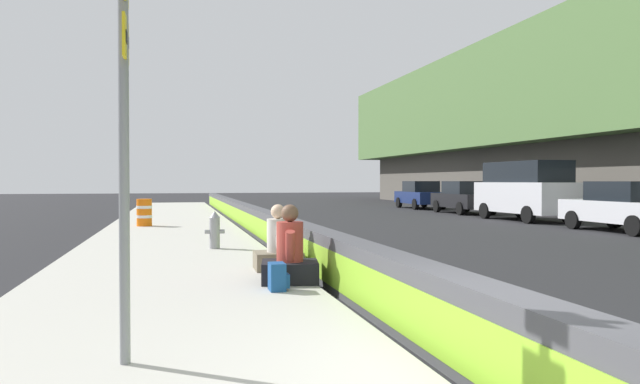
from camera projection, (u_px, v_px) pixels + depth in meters
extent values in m
cube|color=#47474C|center=(510.00, 347.00, 4.57)|extent=(76.00, 0.44, 0.85)
cube|color=#8CC62D|center=(484.00, 354.00, 4.52)|extent=(74.48, 0.01, 0.54)
cylinder|color=gray|center=(124.00, 156.00, 5.02)|extent=(0.09, 0.09, 3.60)
cube|color=yellow|center=(126.00, 39.00, 5.01)|extent=(0.44, 0.02, 0.36)
cube|color=black|center=(127.00, 39.00, 5.01)|extent=(0.30, 0.01, 0.10)
cylinder|color=gray|center=(215.00, 233.00, 13.66)|extent=(0.24, 0.24, 0.72)
cone|color=gray|center=(215.00, 214.00, 13.65)|extent=(0.26, 0.26, 0.16)
cylinder|color=gray|center=(222.00, 231.00, 13.70)|extent=(0.10, 0.12, 0.10)
cylinder|color=gray|center=(207.00, 232.00, 13.62)|extent=(0.10, 0.12, 0.10)
cube|color=black|center=(290.00, 272.00, 9.13)|extent=(0.88, 0.99, 0.33)
cylinder|color=#AD3D33|center=(290.00, 242.00, 9.12)|extent=(0.42, 0.42, 0.62)
sphere|color=brown|center=(290.00, 213.00, 9.11)|extent=(0.27, 0.27, 0.27)
cylinder|color=#AD3D33|center=(290.00, 244.00, 9.35)|extent=(0.34, 0.20, 0.54)
cylinder|color=#AD3D33|center=(290.00, 247.00, 8.89)|extent=(0.34, 0.20, 0.54)
cube|color=#706651|center=(278.00, 260.00, 10.46)|extent=(0.73, 0.85, 0.31)
cylinder|color=beige|center=(278.00, 235.00, 10.45)|extent=(0.40, 0.40, 0.59)
sphere|color=beige|center=(278.00, 212.00, 10.45)|extent=(0.26, 0.26, 0.26)
cylinder|color=beige|center=(276.00, 237.00, 10.67)|extent=(0.31, 0.15, 0.52)
cylinder|color=beige|center=(280.00, 240.00, 10.24)|extent=(0.31, 0.15, 0.52)
cube|color=navy|center=(277.00, 277.00, 8.43)|extent=(0.32, 0.22, 0.40)
cube|color=navy|center=(286.00, 280.00, 8.46)|extent=(0.22, 0.06, 0.20)
cylinder|color=orange|center=(144.00, 212.00, 20.49)|extent=(0.52, 0.52, 0.95)
cylinder|color=white|center=(144.00, 207.00, 20.49)|extent=(0.54, 0.54, 0.10)
cylinder|color=white|center=(144.00, 217.00, 20.49)|extent=(0.54, 0.54, 0.10)
cube|color=silver|center=(624.00, 212.00, 19.67)|extent=(4.50, 1.81, 0.72)
cube|color=black|center=(626.00, 191.00, 19.56)|extent=(2.20, 1.63, 0.66)
cylinder|color=black|center=(573.00, 220.00, 20.87)|extent=(0.66, 0.22, 0.66)
cylinder|color=black|center=(614.00, 219.00, 21.29)|extent=(0.66, 0.22, 0.66)
cylinder|color=black|center=(634.00, 226.00, 18.08)|extent=(0.66, 0.22, 0.66)
cube|color=silver|center=(524.00, 197.00, 25.34)|extent=(5.14, 2.06, 1.30)
cube|color=black|center=(526.00, 172.00, 25.22)|extent=(4.13, 1.85, 0.90)
cylinder|color=black|center=(485.00, 211.00, 26.68)|extent=(0.72, 0.23, 0.72)
cylinder|color=black|center=(521.00, 210.00, 27.17)|extent=(0.72, 0.23, 0.72)
cylinder|color=black|center=(528.00, 215.00, 23.53)|extent=(0.72, 0.23, 0.72)
cylinder|color=black|center=(568.00, 214.00, 24.02)|extent=(0.72, 0.23, 0.72)
cube|color=black|center=(464.00, 200.00, 30.87)|extent=(4.55, 1.92, 0.72)
cube|color=black|center=(464.00, 187.00, 30.76)|extent=(2.24, 1.68, 0.66)
cylinder|color=black|center=(437.00, 206.00, 32.09)|extent=(0.67, 0.24, 0.66)
cylinder|color=black|center=(466.00, 206.00, 32.47)|extent=(0.67, 0.24, 0.66)
cylinder|color=black|center=(461.00, 209.00, 29.28)|extent=(0.67, 0.24, 0.66)
cylinder|color=black|center=(492.00, 208.00, 29.65)|extent=(0.67, 0.24, 0.66)
cube|color=navy|center=(420.00, 197.00, 36.41)|extent=(4.56, 1.95, 0.72)
cube|color=black|center=(421.00, 186.00, 36.30)|extent=(2.25, 1.69, 0.66)
cylinder|color=black|center=(399.00, 202.00, 37.65)|extent=(0.67, 0.24, 0.66)
cylinder|color=black|center=(424.00, 202.00, 38.01)|extent=(0.67, 0.24, 0.66)
cylinder|color=black|center=(415.00, 204.00, 34.83)|extent=(0.67, 0.24, 0.66)
cylinder|color=black|center=(442.00, 204.00, 35.19)|extent=(0.67, 0.24, 0.66)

